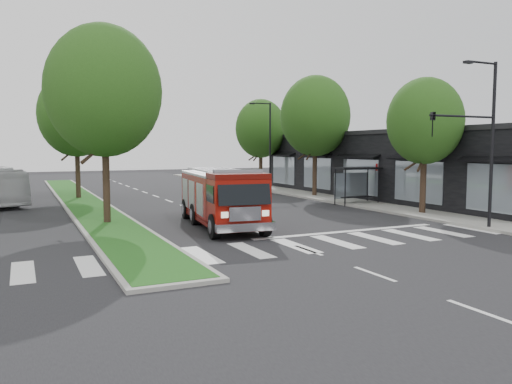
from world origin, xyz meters
TOP-DOWN VIEW (x-y plane):
  - ground at (0.00, 0.00)m, footprint 140.00×140.00m
  - sidewalk_right at (12.50, 10.00)m, footprint 5.00×80.00m
  - median at (-6.00, 18.00)m, footprint 3.00×50.00m
  - storefront_row at (17.00, 10.00)m, footprint 8.00×30.00m
  - bus_shelter at (11.20, 8.15)m, footprint 3.20×1.60m
  - tree_right_near at (11.50, 2.00)m, footprint 4.40×4.40m
  - tree_right_mid at (11.50, 14.00)m, footprint 5.60×5.60m
  - tree_right_far at (11.50, 24.00)m, footprint 5.00×5.00m
  - tree_median_near at (-6.00, 6.00)m, footprint 5.80×5.80m
  - tree_median_far at (-6.00, 20.00)m, footprint 5.60×5.60m
  - streetlight_right_near at (9.61, -3.50)m, footprint 4.08×0.22m
  - streetlight_right_far at (10.35, 20.00)m, footprint 2.11×0.20m
  - fire_engine at (-0.88, 3.00)m, footprint 3.61×8.93m

SIDE VIEW (x-z plane):
  - ground at x=0.00m, z-range 0.00..0.00m
  - sidewalk_right at x=12.50m, z-range 0.00..0.15m
  - median at x=-6.00m, z-range 0.00..0.16m
  - fire_engine at x=-0.88m, z-range -0.06..2.95m
  - bus_shelter at x=11.20m, z-range 0.73..3.34m
  - storefront_row at x=17.00m, z-range 0.00..5.00m
  - streetlight_right_far at x=10.35m, z-range 0.48..8.48m
  - streetlight_right_near at x=9.61m, z-range 0.67..8.67m
  - tree_right_near at x=11.50m, z-range 1.48..9.53m
  - tree_right_far at x=11.50m, z-range 1.47..10.20m
  - tree_right_mid at x=11.50m, z-range 1.63..11.35m
  - tree_median_far at x=-6.00m, z-range 1.63..11.35m
  - tree_median_near at x=-6.00m, z-range 1.73..11.89m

